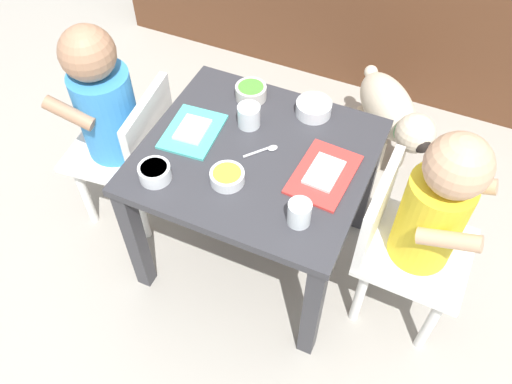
# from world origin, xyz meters

# --- Properties ---
(ground_plane) EXTENTS (7.00, 7.00, 0.00)m
(ground_plane) POSITION_xyz_m (0.00, 0.00, 0.00)
(ground_plane) COLOR #9E998E
(dining_table) EXTENTS (0.60, 0.54, 0.46)m
(dining_table) POSITION_xyz_m (0.00, 0.00, 0.38)
(dining_table) COLOR #333338
(dining_table) RESTS_ON ground
(seated_child_left) EXTENTS (0.31, 0.31, 0.72)m
(seated_child_left) POSITION_xyz_m (-0.46, -0.00, 0.45)
(seated_child_left) COLOR white
(seated_child_left) RESTS_ON ground
(seated_child_right) EXTENTS (0.29, 0.29, 0.71)m
(seated_child_right) POSITION_xyz_m (0.46, -0.00, 0.44)
(seated_child_right) COLOR white
(seated_child_right) RESTS_ON ground
(dog) EXTENTS (0.35, 0.38, 0.33)m
(dog) POSITION_xyz_m (0.26, 0.57, 0.22)
(dog) COLOR beige
(dog) RESTS_ON ground
(food_tray_left) EXTENTS (0.15, 0.19, 0.02)m
(food_tray_left) POSITION_xyz_m (-0.19, -0.00, 0.47)
(food_tray_left) COLOR #4CC6BC
(food_tray_left) RESTS_ON dining_table
(food_tray_right) EXTENTS (0.15, 0.21, 0.02)m
(food_tray_right) POSITION_xyz_m (0.19, -0.00, 0.47)
(food_tray_right) COLOR red
(food_tray_right) RESTS_ON dining_table
(water_cup_left) EXTENTS (0.06, 0.06, 0.06)m
(water_cup_left) POSITION_xyz_m (0.18, -0.16, 0.49)
(water_cup_left) COLOR white
(water_cup_left) RESTS_ON dining_table
(water_cup_right) EXTENTS (0.06, 0.06, 0.06)m
(water_cup_right) POSITION_xyz_m (-0.06, 0.09, 0.49)
(water_cup_right) COLOR white
(water_cup_right) RESTS_ON dining_table
(veggie_bowl_near) EXTENTS (0.09, 0.09, 0.03)m
(veggie_bowl_near) POSITION_xyz_m (-0.03, -0.12, 0.48)
(veggie_bowl_near) COLOR white
(veggie_bowl_near) RESTS_ON dining_table
(cereal_bowl_right_side) EXTENTS (0.10, 0.10, 0.04)m
(cereal_bowl_right_side) POSITION_xyz_m (0.08, 0.21, 0.48)
(cereal_bowl_right_side) COLOR white
(cereal_bowl_right_side) RESTS_ON dining_table
(cereal_bowl_left_side) EXTENTS (0.09, 0.09, 0.04)m
(cereal_bowl_left_side) POSITION_xyz_m (-0.10, 0.20, 0.48)
(cereal_bowl_left_side) COLOR silver
(cereal_bowl_left_side) RESTS_ON dining_table
(veggie_bowl_far) EXTENTS (0.08, 0.08, 0.04)m
(veggie_bowl_far) POSITION_xyz_m (-0.20, -0.18, 0.48)
(veggie_bowl_far) COLOR white
(veggie_bowl_far) RESTS_ON dining_table
(spoon_by_left_tray) EXTENTS (0.07, 0.08, 0.01)m
(spoon_by_left_tray) POSITION_xyz_m (0.02, 0.01, 0.47)
(spoon_by_left_tray) COLOR silver
(spoon_by_left_tray) RESTS_ON dining_table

